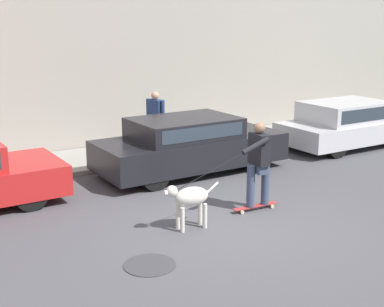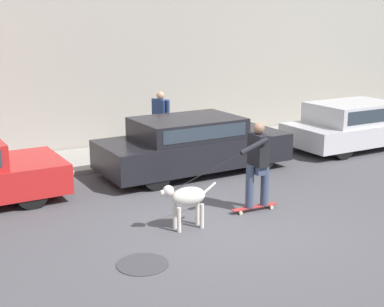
{
  "view_description": "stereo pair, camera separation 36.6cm",
  "coord_description": "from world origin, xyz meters",
  "px_view_note": "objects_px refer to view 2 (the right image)",
  "views": [
    {
      "loc": [
        -5.16,
        -7.18,
        3.46
      ],
      "look_at": [
        -0.1,
        1.4,
        0.95
      ],
      "focal_mm": 50.0,
      "sensor_mm": 36.0,
      "label": 1
    },
    {
      "loc": [
        -4.84,
        -7.36,
        3.46
      ],
      "look_at": [
        -0.1,
        1.4,
        0.95
      ],
      "focal_mm": 50.0,
      "sensor_mm": 36.0,
      "label": 2
    }
  ],
  "objects_px": {
    "parked_car_1": "(192,145)",
    "dog": "(187,198)",
    "skateboarder": "(257,162)",
    "parked_car_2": "(355,125)",
    "pedestrian_with_bag": "(160,119)"
  },
  "relations": [
    {
      "from": "parked_car_1",
      "to": "dog",
      "type": "height_order",
      "value": "parked_car_1"
    },
    {
      "from": "skateboarder",
      "to": "parked_car_1",
      "type": "bearing_deg",
      "value": -91.51
    },
    {
      "from": "parked_car_2",
      "to": "pedestrian_with_bag",
      "type": "relative_size",
      "value": 2.58
    },
    {
      "from": "parked_car_2",
      "to": "pedestrian_with_bag",
      "type": "bearing_deg",
      "value": 158.93
    },
    {
      "from": "parked_car_2",
      "to": "dog",
      "type": "relative_size",
      "value": 3.94
    },
    {
      "from": "pedestrian_with_bag",
      "to": "skateboarder",
      "type": "bearing_deg",
      "value": -112.08
    },
    {
      "from": "parked_car_1",
      "to": "parked_car_2",
      "type": "bearing_deg",
      "value": -1.8
    },
    {
      "from": "skateboarder",
      "to": "pedestrian_with_bag",
      "type": "height_order",
      "value": "pedestrian_with_bag"
    },
    {
      "from": "dog",
      "to": "pedestrian_with_bag",
      "type": "height_order",
      "value": "pedestrian_with_bag"
    },
    {
      "from": "parked_car_1",
      "to": "skateboarder",
      "type": "relative_size",
      "value": 1.93
    },
    {
      "from": "parked_car_1",
      "to": "dog",
      "type": "bearing_deg",
      "value": -121.9
    },
    {
      "from": "parked_car_2",
      "to": "skateboarder",
      "type": "xyz_separation_m",
      "value": [
        -5.28,
        -2.84,
        0.32
      ]
    },
    {
      "from": "skateboarder",
      "to": "dog",
      "type": "bearing_deg",
      "value": 8.32
    },
    {
      "from": "parked_car_1",
      "to": "parked_car_2",
      "type": "height_order",
      "value": "parked_car_1"
    },
    {
      "from": "parked_car_2",
      "to": "dog",
      "type": "bearing_deg",
      "value": -157.32
    }
  ]
}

